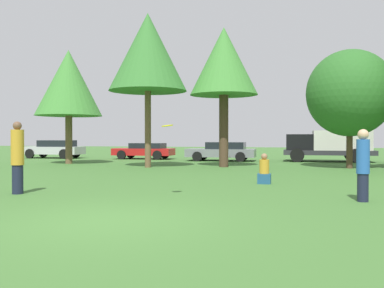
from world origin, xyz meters
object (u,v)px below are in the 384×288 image
Objects in this scene: tree_3 at (350,93)px; parked_car_silver at (54,149)px; tree_0 at (69,83)px; parked_car_grey at (222,151)px; person_catcher at (363,164)px; tree_1 at (148,53)px; frisbee at (167,126)px; tree_2 at (224,62)px; delivery_truck_black at (329,144)px; bystander_sitting at (264,171)px; person_thrower at (18,157)px; parked_car_red at (145,150)px.

tree_3 is 21.14m from parked_car_silver.
tree_0 is 1.47× the size of parked_car_grey.
person_catcher is 14.03m from tree_1.
frisbee reaches higher than person_catcher.
tree_2 is at bearing -69.54° from person_catcher.
tree_2 is 1.61× the size of parked_car_silver.
tree_2 is (3.72, 1.31, -0.45)m from tree_1.
parked_car_silver is at bearing 0.18° from delivery_truck_black.
tree_0 is (-12.07, 7.81, 4.32)m from bystander_sitting.
person_thrower is 13.00m from tree_2.
frisbee is 0.04× the size of tree_2.
bystander_sitting is 17.08m from parked_car_red.
parked_car_silver is at bearing 144.69° from tree_1.
person_catcher is 17.32m from delivery_truck_black.
parked_car_grey is at bearing 176.98° from parked_car_silver.
tree_1 is at bearing -160.54° from tree_2.
tree_2 reaches higher than parked_car_red.
frisbee is 0.05× the size of tree_3.
tree_3 reaches higher than parked_car_silver.
tree_0 reaches higher than delivery_truck_black.
parked_car_silver is at bearing 156.92° from tree_2.
person_catcher is 18.81m from tree_0.
tree_1 is at bearing 85.06° from person_thrower.
tree_0 reaches higher than frisbee.
delivery_truck_black is (9.33, 7.88, -4.77)m from tree_1.
person_thrower is 4.26m from frisbee.
tree_0 is 10.55m from parked_car_grey.
tree_2 is (-0.66, 11.35, 3.62)m from frisbee.
parked_car_silver is 12.85m from parked_car_grey.
tree_1 is 10.04m from parked_car_red.
person_thrower is 20.54m from parked_car_silver.
delivery_truck_black reaches higher than frisbee.
parked_car_silver is at bearing 130.24° from frisbee.
tree_0 is at bearing -43.19° from person_catcher.
bystander_sitting is at bearing 76.87° from delivery_truck_black.
parked_car_silver is (-4.67, 5.61, -4.01)m from tree_0.
tree_0 is 1.55× the size of parked_car_red.
frisbee is at bearing -1.26° from person_thrower.
frisbee is 0.04× the size of tree_0.
tree_3 reaches higher than bystander_sitting.
tree_1 is at bearing -168.84° from tree_3.
parked_car_silver is (-20.24, 5.31, -3.03)m from tree_3.
person_thrower is 8.93m from person_catcher.
frisbee is at bearing -66.44° from tree_1.
tree_1 is at bearing -16.57° from tree_0.
tree_1 is (5.60, -1.67, 1.17)m from tree_0.
tree_0 reaches higher than parked_car_grey.
tree_2 reaches higher than person_catcher.
parked_car_red is 0.95× the size of parked_car_grey.
frisbee is 18.60m from delivery_truck_black.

